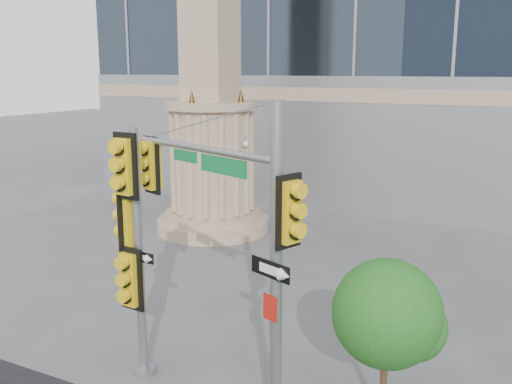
% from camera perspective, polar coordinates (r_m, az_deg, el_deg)
% --- Properties ---
extents(ground, '(120.00, 120.00, 0.00)m').
position_cam_1_polar(ground, '(12.84, -2.35, -17.25)').
color(ground, '#545456').
rests_on(ground, ground).
extents(monument, '(4.40, 4.40, 16.60)m').
position_cam_1_polar(monument, '(21.99, -4.55, 10.13)').
color(monument, tan).
rests_on(monument, ground).
extents(main_signal_pole, '(4.32, 1.96, 5.83)m').
position_cam_1_polar(main_signal_pole, '(10.19, -2.08, -3.16)').
color(main_signal_pole, slate).
rests_on(main_signal_pole, ground).
extents(secondary_signal_pole, '(0.90, 0.72, 5.21)m').
position_cam_1_polar(secondary_signal_pole, '(11.68, -12.33, -4.24)').
color(secondary_signal_pole, slate).
rests_on(secondary_signal_pole, ground).
extents(street_tree, '(1.99, 1.94, 3.10)m').
position_cam_1_polar(street_tree, '(10.50, 13.16, -12.17)').
color(street_tree, tan).
rests_on(street_tree, ground).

